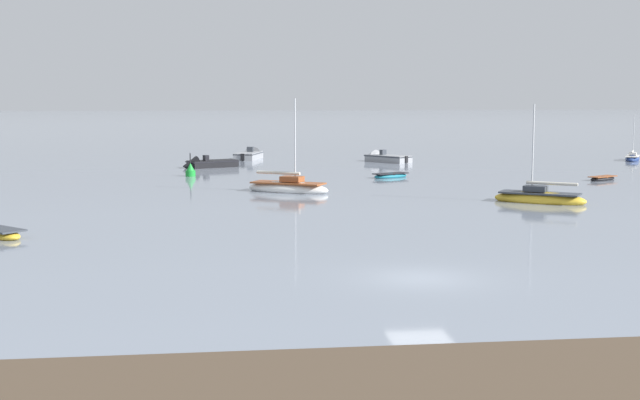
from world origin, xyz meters
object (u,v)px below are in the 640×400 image
Objects in this scene: rowboat_moored_2 at (603,179)px; sailboat_moored_3 at (632,158)px; sailboat_moored_1 at (540,198)px; motorboat_moored_1 at (382,159)px; motorboat_moored_2 at (205,165)px; motorboat_moored_0 at (251,156)px; sailboat_moored_2 at (288,188)px; channel_buoy at (190,171)px; rowboat_moored_0 at (391,176)px.

sailboat_moored_3 reaches higher than rowboat_moored_2.
rowboat_moored_2 is at bearing -93.73° from sailboat_moored_1.
motorboat_moored_2 is (-19.59, -5.82, -0.01)m from motorboat_moored_1.
motorboat_moored_0 is 0.90× the size of sailboat_moored_2.
motorboat_moored_2 reaches higher than rowboat_moored_2.
sailboat_moored_2 is (-16.63, 8.71, 0.02)m from sailboat_moored_1.
motorboat_moored_1 is 0.82× the size of sailboat_moored_2.
motorboat_moored_0 is 1.09× the size of motorboat_moored_2.
motorboat_moored_0 is 2.92× the size of channel_buoy.
sailboat_moored_2 reaches higher than motorboat_moored_0.
rowboat_moored_0 is at bearing -36.97° from sailboat_moored_1.
motorboat_moored_1 reaches higher than rowboat_moored_2.
sailboat_moored_2 is at bearing 153.63° from sailboat_moored_3.
motorboat_moored_0 reaches higher than motorboat_moored_1.
motorboat_moored_1 is (14.40, -6.45, -0.01)m from motorboat_moored_0.
sailboat_moored_3 is (13.69, 21.54, 0.10)m from rowboat_moored_2.
rowboat_moored_0 is at bearing 134.15° from motorboat_moored_1.
motorboat_moored_1 is 25.77m from channel_buoy.
rowboat_moored_2 is 1.43× the size of channel_buoy.
rowboat_moored_2 is 0.44× the size of sailboat_moored_2.
sailboat_moored_2 is at bearing -60.95° from channel_buoy.
sailboat_moored_3 is at bearing -179.41° from rowboat_moored_0.
rowboat_moored_0 is 0.61× the size of motorboat_moored_2.
sailboat_moored_3 is at bearing -130.59° from motorboat_moored_1.
rowboat_moored_0 is (11.49, -25.15, -0.14)m from motorboat_moored_0.
motorboat_moored_2 is 2.67× the size of channel_buoy.
sailboat_moored_1 reaches higher than motorboat_moored_2.
sailboat_moored_2 reaches higher than motorboat_moored_1.
sailboat_moored_3 is 51.23m from channel_buoy.
channel_buoy is at bearing -179.88° from motorboat_moored_0.
sailboat_moored_2 reaches higher than motorboat_moored_2.
sailboat_moored_1 is at bearing 81.10° from rowboat_moored_0.
sailboat_moored_3 is (31.55, 16.89, 0.08)m from rowboat_moored_0.
sailboat_moored_2 reaches higher than channel_buoy.
channel_buoy reaches higher than motorboat_moored_0.
motorboat_moored_0 is at bearing 122.95° from sailboat_moored_2.
motorboat_moored_2 is at bearing 173.70° from motorboat_moored_0.
rowboat_moored_2 is at bearing 42.52° from sailboat_moored_2.
motorboat_moored_0 is at bearing -138.65° from motorboat_moored_2.
sailboat_moored_1 is 39.53m from motorboat_moored_2.
motorboat_moored_2 reaches higher than rowboat_moored_0.
motorboat_moored_2 is at bearing -19.79° from sailboat_moored_1.
sailboat_moored_1 reaches higher than channel_buoy.
sailboat_moored_2 is 1.39× the size of sailboat_moored_3.
motorboat_moored_0 reaches higher than rowboat_moored_2.
motorboat_moored_1 is at bearing 36.13° from channel_buoy.
sailboat_moored_3 reaches higher than rowboat_moored_0.
rowboat_moored_0 is at bearing 116.60° from motorboat_moored_2.
sailboat_moored_3 reaches higher than motorboat_moored_2.
motorboat_moored_2 is at bearing -65.24° from rowboat_moored_0.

